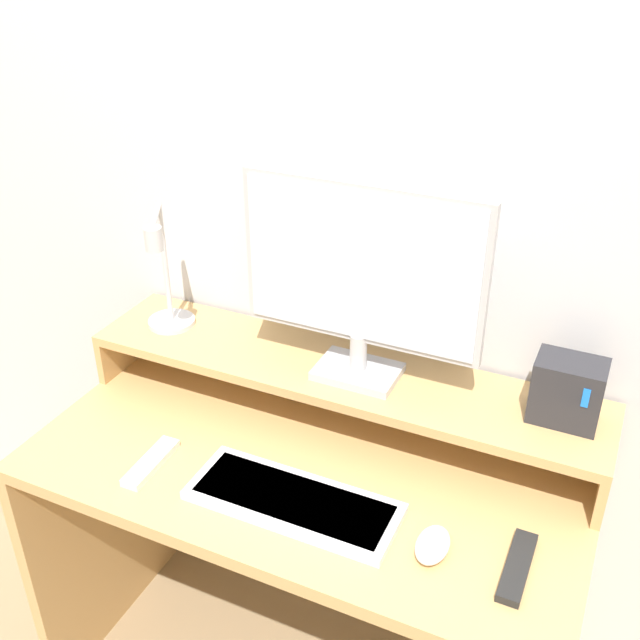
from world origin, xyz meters
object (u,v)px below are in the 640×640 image
at_px(remote_control, 151,463).
at_px(keyboard, 293,501).
at_px(remote_secondary, 517,567).
at_px(mouse, 433,545).
at_px(monitor, 361,276).
at_px(desk_lamp, 166,287).
at_px(router_dock, 567,391).

bearing_deg(remote_control, keyboard, 3.67).
distance_m(remote_control, remote_secondary, 0.74).
bearing_deg(keyboard, mouse, -0.21).
distance_m(monitor, desk_lamp, 0.48).
distance_m(desk_lamp, keyboard, 0.58).
relative_size(monitor, keyboard, 1.23).
distance_m(desk_lamp, remote_control, 0.40).
relative_size(desk_lamp, router_dock, 2.33).
distance_m(keyboard, remote_secondary, 0.42).
bearing_deg(monitor, router_dock, 3.40).
xyz_separation_m(desk_lamp, remote_secondary, (0.88, -0.25, -0.24)).
bearing_deg(router_dock, desk_lamp, -177.30).
distance_m(desk_lamp, mouse, 0.81).
bearing_deg(monitor, desk_lamp, -177.94).
height_order(keyboard, remote_control, keyboard).
bearing_deg(remote_secondary, monitor, 146.93).
bearing_deg(keyboard, router_dock, 35.88).
distance_m(router_dock, remote_control, 0.84).
height_order(desk_lamp, mouse, desk_lamp).
bearing_deg(remote_secondary, keyboard, -177.26).
relative_size(monitor, remote_secondary, 3.06).
bearing_deg(remote_control, desk_lamp, 115.49).
bearing_deg(keyboard, monitor, 87.57).
bearing_deg(monitor, remote_secondary, -33.07).
height_order(mouse, remote_secondary, mouse).
xyz_separation_m(router_dock, keyboard, (-0.43, -0.31, -0.18)).
bearing_deg(router_dock, keyboard, -144.12).
bearing_deg(router_dock, remote_control, -156.01).
bearing_deg(mouse, router_dock, 63.61).
relative_size(router_dock, keyboard, 0.32).
bearing_deg(router_dock, monitor, -176.60).
bearing_deg(mouse, remote_control, -178.14).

